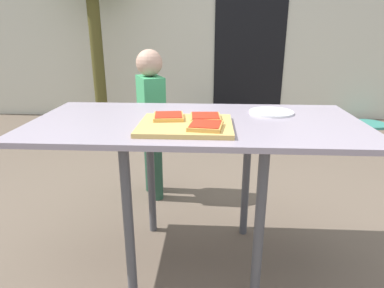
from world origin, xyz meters
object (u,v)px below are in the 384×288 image
object	(u,v)px
pizza_slice_far_left	(168,116)
child_left	(151,115)
cutting_board	(186,125)
pizza_slice_near_right	(205,126)
pizza_slice_far_right	(205,117)
dining_table	(196,137)
plate_white_right	(271,112)
garden_hose_coil	(369,124)

from	to	relation	value
pizza_slice_far_left	child_left	xyz separation A→B (m)	(-0.22, 0.78, -0.19)
cutting_board	pizza_slice_near_right	world-z (taller)	pizza_slice_near_right
cutting_board	pizza_slice_far_left	distance (m)	0.11
cutting_board	pizza_slice_far_right	xyz separation A→B (m)	(0.08, 0.07, 0.02)
dining_table	pizza_slice_near_right	world-z (taller)	pizza_slice_near_right
plate_white_right	pizza_slice_far_left	bearing A→B (deg)	-156.94
dining_table	pizza_slice_far_right	distance (m)	0.12
pizza_slice_far_right	pizza_slice_far_left	xyz separation A→B (m)	(-0.16, 0.00, 0.00)
dining_table	cutting_board	size ratio (longest dim) A/B	3.83
pizza_slice_far_left	child_left	distance (m)	0.83
pizza_slice_far_left	plate_white_right	bearing A→B (deg)	23.06
cutting_board	dining_table	bearing A→B (deg)	71.87
dining_table	cutting_board	xyz separation A→B (m)	(-0.04, -0.12, 0.09)
dining_table	plate_white_right	distance (m)	0.40
cutting_board	pizza_slice_far_right	world-z (taller)	pizza_slice_far_right
garden_hose_coil	pizza_slice_near_right	bearing A→B (deg)	-124.77
plate_white_right	pizza_slice_near_right	bearing A→B (deg)	-132.46
pizza_slice_near_right	dining_table	bearing A→B (deg)	103.01
plate_white_right	garden_hose_coil	size ratio (longest dim) A/B	0.50
cutting_board	child_left	world-z (taller)	child_left
pizza_slice_far_right	child_left	bearing A→B (deg)	115.72
plate_white_right	child_left	bearing A→B (deg)	140.36
child_left	pizza_slice_far_left	bearing A→B (deg)	-74.41
plate_white_right	garden_hose_coil	distance (m)	3.17
dining_table	pizza_slice_near_right	bearing A→B (deg)	-76.99
pizza_slice_far_right	garden_hose_coil	distance (m)	3.52
cutting_board	pizza_slice_far_left	size ratio (longest dim) A/B	2.55
pizza_slice_near_right	garden_hose_coil	size ratio (longest dim) A/B	0.36
pizza_slice_near_right	child_left	bearing A→B (deg)	112.46
pizza_slice_far_left	plate_white_right	world-z (taller)	pizza_slice_far_left
dining_table	pizza_slice_far_right	bearing A→B (deg)	-51.88
dining_table	pizza_slice_near_right	size ratio (longest dim) A/B	9.73
cutting_board	garden_hose_coil	world-z (taller)	cutting_board
child_left	garden_hose_coil	distance (m)	3.17
pizza_slice_far_right	cutting_board	bearing A→B (deg)	-139.26
pizza_slice_near_right	garden_hose_coil	distance (m)	3.62
dining_table	pizza_slice_far_left	world-z (taller)	pizza_slice_far_left
dining_table	cutting_board	distance (m)	0.15
pizza_slice_far_right	pizza_slice_far_left	distance (m)	0.16
pizza_slice_near_right	pizza_slice_far_left	distance (m)	0.22
dining_table	child_left	size ratio (longest dim) A/B	1.44
pizza_slice_far_right	child_left	world-z (taller)	child_left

